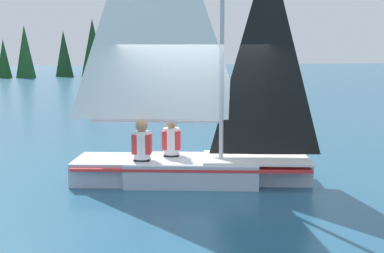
# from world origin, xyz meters

# --- Properties ---
(ground_plane) EXTENTS (260.00, 260.00, 0.00)m
(ground_plane) POSITION_xyz_m (0.00, 0.00, 0.00)
(ground_plane) COLOR #235675
(sailboat_main) EXTENTS (4.39, 2.88, 5.81)m
(sailboat_main) POSITION_xyz_m (0.04, -0.02, 0.94)
(sailboat_main) COLOR #B2BCCC
(sailboat_main) RESTS_ON ground_plane
(sailor_helm) EXTENTS (0.42, 0.39, 1.16)m
(sailor_helm) POSITION_xyz_m (0.26, -0.40, 0.63)
(sailor_helm) COLOR black
(sailor_helm) RESTS_ON ground_plane
(sailor_crew) EXTENTS (0.42, 0.39, 1.16)m
(sailor_crew) POSITION_xyz_m (0.89, -0.20, 0.62)
(sailor_crew) COLOR black
(sailor_crew) RESTS_ON ground_plane
(treeline_shore) EXTENTS (21.20, 5.73, 7.19)m
(treeline_shore) POSITION_xyz_m (3.58, -48.79, 3.16)
(treeline_shore) COLOR #193D1E
(treeline_shore) RESTS_ON ground_plane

